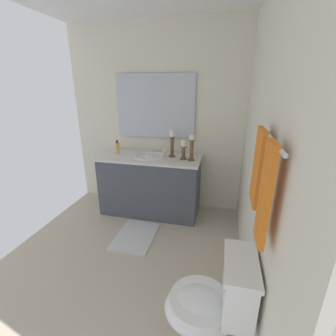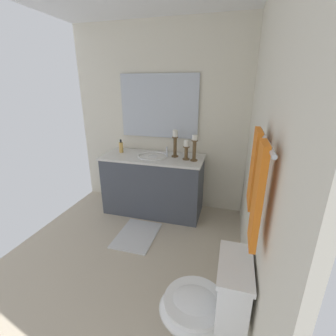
# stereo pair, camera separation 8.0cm
# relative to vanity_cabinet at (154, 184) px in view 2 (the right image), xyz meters

# --- Properties ---
(floor) EXTENTS (2.62, 2.40, 0.02)m
(floor) POSITION_rel_vanity_cabinet_xyz_m (0.98, -0.00, -0.41)
(floor) COLOR beige
(floor) RESTS_ON ground
(wall_back) EXTENTS (2.62, 0.04, 2.45)m
(wall_back) POSITION_rel_vanity_cabinet_xyz_m (0.98, 1.20, 0.82)
(wall_back) COLOR silver
(wall_back) RESTS_ON ground
(wall_left) EXTENTS (0.04, 2.40, 2.45)m
(wall_left) POSITION_rel_vanity_cabinet_xyz_m (-0.33, -0.00, 0.82)
(wall_left) COLOR silver
(wall_left) RESTS_ON ground
(vanity_cabinet) EXTENTS (0.58, 1.34, 0.80)m
(vanity_cabinet) POSITION_rel_vanity_cabinet_xyz_m (0.00, 0.00, 0.00)
(vanity_cabinet) COLOR #474C56
(vanity_cabinet) RESTS_ON ground
(sink_basin) EXTENTS (0.40, 0.40, 0.24)m
(sink_basin) POSITION_rel_vanity_cabinet_xyz_m (-0.00, 0.00, 0.36)
(sink_basin) COLOR white
(sink_basin) RESTS_ON vanity_cabinet
(mirror) EXTENTS (0.02, 1.07, 0.82)m
(mirror) POSITION_rel_vanity_cabinet_xyz_m (-0.28, 0.00, 1.01)
(mirror) COLOR silver
(candle_holder_tall) EXTENTS (0.09, 0.09, 0.32)m
(candle_holder_tall) POSITION_rel_vanity_cabinet_xyz_m (0.04, 0.55, 0.57)
(candle_holder_tall) COLOR brown
(candle_holder_tall) RESTS_ON vanity_cabinet
(candle_holder_short) EXTENTS (0.09, 0.09, 0.25)m
(candle_holder_short) POSITION_rel_vanity_cabinet_xyz_m (0.02, 0.44, 0.53)
(candle_holder_short) COLOR brown
(candle_holder_short) RESTS_ON vanity_cabinet
(candle_holder_mid) EXTENTS (0.09, 0.09, 0.35)m
(candle_holder_mid) POSITION_rel_vanity_cabinet_xyz_m (-0.06, 0.28, 0.58)
(candle_holder_mid) COLOR brown
(candle_holder_mid) RESTS_ON vanity_cabinet
(soap_bottle) EXTENTS (0.06, 0.06, 0.18)m
(soap_bottle) POSITION_rel_vanity_cabinet_xyz_m (-0.06, -0.48, 0.47)
(soap_bottle) COLOR #E5B259
(soap_bottle) RESTS_ON vanity_cabinet
(toilet) EXTENTS (0.39, 0.54, 0.75)m
(toilet) POSITION_rel_vanity_cabinet_xyz_m (1.67, 0.91, -0.04)
(toilet) COLOR white
(toilet) RESTS_ON ground
(towel_bar) EXTENTS (0.61, 0.02, 0.02)m
(towel_bar) POSITION_rel_vanity_cabinet_xyz_m (1.59, 1.14, 1.04)
(towel_bar) COLOR silver
(towel_near_vanity) EXTENTS (0.21, 0.03, 0.45)m
(towel_near_vanity) POSITION_rel_vanity_cabinet_xyz_m (1.44, 1.12, 0.83)
(towel_near_vanity) COLOR orange
(towel_near_vanity) RESTS_ON towel_bar
(towel_center) EXTENTS (0.17, 0.03, 0.50)m
(towel_center) POSITION_rel_vanity_cabinet_xyz_m (1.74, 1.12, 0.80)
(towel_center) COLOR orange
(towel_center) RESTS_ON towel_bar
(bath_mat) EXTENTS (0.60, 0.44, 0.02)m
(bath_mat) POSITION_rel_vanity_cabinet_xyz_m (0.62, 0.00, -0.39)
(bath_mat) COLOR silver
(bath_mat) RESTS_ON ground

